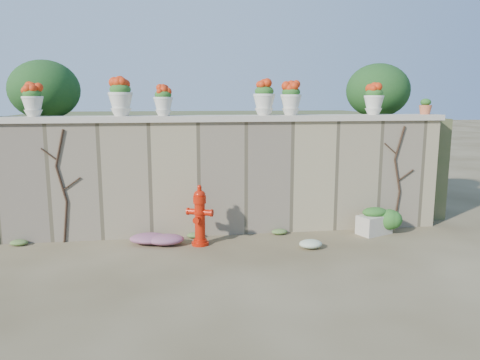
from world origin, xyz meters
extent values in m
plane|color=#483A24|center=(0.00, 0.00, 0.00)|extent=(80.00, 80.00, 0.00)
cube|color=gray|center=(0.00, 1.80, 1.00)|extent=(8.00, 0.40, 2.00)
cube|color=beige|center=(0.00, 1.80, 2.05)|extent=(8.10, 0.52, 0.10)
cube|color=#384C23|center=(0.00, 5.00, 1.00)|extent=(9.00, 6.00, 2.00)
ellipsoid|color=#143814|center=(-3.20, 3.00, 2.55)|extent=(1.30, 1.30, 1.10)
ellipsoid|color=#143814|center=(3.40, 3.00, 2.55)|extent=(1.30, 1.30, 1.10)
cylinder|color=black|center=(-2.66, 1.58, 0.35)|extent=(0.12, 0.04, 0.70)
cylinder|color=black|center=(-2.69, 1.58, 1.00)|extent=(0.17, 0.04, 0.61)
cylinder|color=black|center=(-2.67, 1.58, 1.60)|extent=(0.18, 0.04, 0.61)
cylinder|color=black|center=(-2.52, 1.58, 1.00)|extent=(0.30, 0.02, 0.22)
cylinder|color=black|center=(-2.85, 1.58, 1.50)|extent=(0.25, 0.02, 0.21)
cylinder|color=black|center=(3.24, 1.58, 0.35)|extent=(0.12, 0.04, 0.70)
cylinder|color=black|center=(3.22, 1.58, 1.00)|extent=(0.17, 0.04, 0.61)
cylinder|color=black|center=(3.23, 1.58, 1.60)|extent=(0.18, 0.04, 0.61)
cylinder|color=black|center=(3.38, 1.58, 1.00)|extent=(0.30, 0.02, 0.22)
cylinder|color=black|center=(3.05, 1.58, 1.50)|extent=(0.25, 0.02, 0.21)
cylinder|color=#B31806|center=(-0.43, 1.11, 0.03)|extent=(0.28, 0.28, 0.05)
cylinder|color=#B31806|center=(-0.43, 1.11, 0.41)|extent=(0.17, 0.17, 0.63)
cylinder|color=#B31806|center=(-0.43, 1.11, 0.56)|extent=(0.21, 0.21, 0.04)
cylinder|color=#B31806|center=(-0.43, 1.11, 0.77)|extent=(0.21, 0.21, 0.12)
ellipsoid|color=#B31806|center=(-0.43, 1.11, 0.87)|extent=(0.19, 0.19, 0.14)
cylinder|color=#B31806|center=(-0.43, 1.11, 0.95)|extent=(0.07, 0.07, 0.10)
cylinder|color=#B31806|center=(-0.56, 1.17, 0.56)|extent=(0.17, 0.15, 0.10)
cylinder|color=#B31806|center=(-0.31, 1.05, 0.56)|extent=(0.17, 0.15, 0.10)
cylinder|color=#B31806|center=(-0.48, 1.01, 0.46)|extent=(0.13, 0.13, 0.09)
cube|color=beige|center=(2.68, 1.29, 0.17)|extent=(0.67, 0.53, 0.34)
ellipsoid|color=#1E5119|center=(2.68, 1.29, 0.40)|extent=(0.52, 0.42, 0.18)
ellipsoid|color=#1E5119|center=(2.97, 1.30, 0.29)|extent=(0.62, 0.56, 0.59)
ellipsoid|color=#B72495|center=(-1.17, 1.22, 0.11)|extent=(0.86, 0.57, 0.23)
ellipsoid|color=white|center=(1.36, 0.70, 0.09)|extent=(0.48, 0.39, 0.17)
ellipsoid|color=#1E5119|center=(-3.10, 1.80, 2.47)|extent=(0.29, 0.29, 0.18)
ellipsoid|color=red|center=(-3.10, 1.80, 2.54)|extent=(0.26, 0.26, 0.18)
ellipsoid|color=#1E5119|center=(-1.69, 1.80, 2.54)|extent=(0.35, 0.35, 0.21)
ellipsoid|color=red|center=(-1.69, 1.80, 2.63)|extent=(0.31, 0.31, 0.22)
ellipsoid|color=#1E5119|center=(-0.99, 1.80, 2.45)|extent=(0.28, 0.28, 0.17)
ellipsoid|color=red|center=(-0.99, 1.80, 2.52)|extent=(0.25, 0.25, 0.18)
ellipsoid|color=#1E5119|center=(0.76, 1.80, 2.51)|extent=(0.33, 0.33, 0.20)
ellipsoid|color=red|center=(0.76, 1.80, 2.60)|extent=(0.29, 0.29, 0.21)
ellipsoid|color=#1E5119|center=(1.24, 1.80, 2.50)|extent=(0.32, 0.32, 0.19)
ellipsoid|color=red|center=(1.24, 1.80, 2.58)|extent=(0.28, 0.28, 0.20)
ellipsoid|color=#1E5119|center=(2.79, 1.80, 2.48)|extent=(0.31, 0.31, 0.18)
ellipsoid|color=red|center=(2.79, 1.80, 2.56)|extent=(0.27, 0.27, 0.19)
ellipsoid|color=#1E5119|center=(3.80, 1.80, 2.31)|extent=(0.19, 0.19, 0.13)
camera|label=1|loc=(-0.86, -6.35, 2.42)|focal=35.00mm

